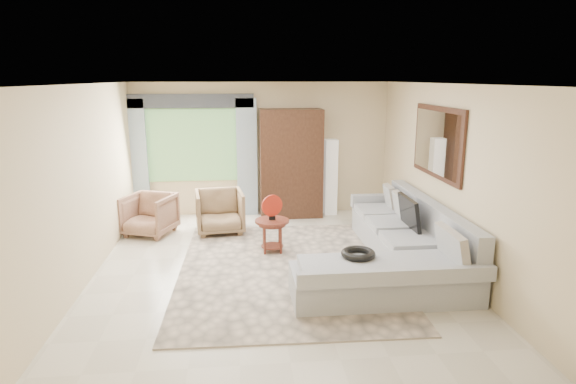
{
  "coord_description": "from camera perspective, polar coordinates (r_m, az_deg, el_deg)",
  "views": [
    {
      "loc": [
        -0.44,
        -6.45,
        2.68
      ],
      "look_at": [
        0.25,
        0.35,
        1.05
      ],
      "focal_mm": 30.0,
      "sensor_mm": 36.0,
      "label": 1
    }
  ],
  "objects": [
    {
      "name": "garden_hose",
      "position": [
        6.1,
        8.32,
        -7.23
      ],
      "size": [
        0.43,
        0.43,
        0.09
      ],
      "primitive_type": "torus",
      "color": "black",
      "rests_on": "sectional_sofa"
    },
    {
      "name": "sectional_sofa",
      "position": [
        7.08,
        12.99,
        -6.75
      ],
      "size": [
        2.3,
        3.46,
        0.9
      ],
      "color": "#A7A9AF",
      "rests_on": "ground"
    },
    {
      "name": "wall_mirror",
      "position": [
        7.45,
        17.27,
        5.64
      ],
      "size": [
        0.05,
        1.7,
        1.05
      ],
      "color": "black",
      "rests_on": "wall_right"
    },
    {
      "name": "curtain_left",
      "position": [
        9.65,
        -17.48,
        3.68
      ],
      "size": [
        0.4,
        0.08,
        2.3
      ],
      "primitive_type": "cube",
      "color": "#9EB7CC",
      "rests_on": "ground"
    },
    {
      "name": "armchair_right",
      "position": [
        8.56,
        -8.09,
        -2.33
      ],
      "size": [
        0.9,
        0.92,
        0.76
      ],
      "primitive_type": "imported",
      "rotation": [
        0.0,
        0.0,
        0.12
      ],
      "color": "olive",
      "rests_on": "ground"
    },
    {
      "name": "window",
      "position": [
        9.55,
        -11.27,
        5.46
      ],
      "size": [
        1.8,
        0.04,
        1.4
      ],
      "primitive_type": "cube",
      "color": "#669E59",
      "rests_on": "wall_back"
    },
    {
      "name": "armchair_left",
      "position": [
        8.7,
        -16.11,
        -2.59
      ],
      "size": [
        1.0,
        1.01,
        0.72
      ],
      "primitive_type": "imported",
      "rotation": [
        0.0,
        0.0,
        -0.36
      ],
      "color": "#A06D57",
      "rests_on": "ground"
    },
    {
      "name": "armoire",
      "position": [
        9.37,
        0.35,
        3.4
      ],
      "size": [
        1.2,
        0.55,
        2.1
      ],
      "primitive_type": "cube",
      "color": "black",
      "rests_on": "ground"
    },
    {
      "name": "area_rug",
      "position": [
        6.98,
        -0.25,
        -9.08
      ],
      "size": [
        3.09,
        4.07,
        0.02
      ],
      "primitive_type": "cube",
      "rotation": [
        0.0,
        0.0,
        -0.02
      ],
      "color": "beige",
      "rests_on": "ground"
    },
    {
      "name": "potted_plant",
      "position": [
        9.43,
        -17.68,
        -1.86
      ],
      "size": [
        0.66,
        0.62,
        0.6
      ],
      "primitive_type": "imported",
      "rotation": [
        0.0,
        0.0,
        -0.32
      ],
      "color": "#999999",
      "rests_on": "ground"
    },
    {
      "name": "ground",
      "position": [
        7.0,
        -1.77,
        -9.11
      ],
      "size": [
        6.0,
        6.0,
        0.0
      ],
      "primitive_type": "plane",
      "color": "silver",
      "rests_on": "ground"
    },
    {
      "name": "tv_screen",
      "position": [
        7.38,
        14.17,
        -2.41
      ],
      "size": [
        0.14,
        0.74,
        0.48
      ],
      "primitive_type": "cube",
      "rotation": [
        0.0,
        -0.17,
        0.0
      ],
      "color": "black",
      "rests_on": "sectional_sofa"
    },
    {
      "name": "valance",
      "position": [
        9.4,
        -11.55,
        10.53
      ],
      "size": [
        2.4,
        0.12,
        0.26
      ],
      "primitive_type": "cube",
      "color": "#1E232D",
      "rests_on": "wall_back"
    },
    {
      "name": "red_disc",
      "position": [
        7.4,
        -1.91,
        -1.62
      ],
      "size": [
        0.33,
        0.14,
        0.34
      ],
      "primitive_type": "cylinder",
      "rotation": [
        1.57,
        0.0,
        0.33
      ],
      "color": "#AA2111",
      "rests_on": "coffee_table"
    },
    {
      "name": "coffee_table",
      "position": [
        7.54,
        -1.88,
        -5.16
      ],
      "size": [
        0.53,
        0.53,
        0.53
      ],
      "rotation": [
        0.0,
        0.0,
        0.17
      ],
      "color": "#441712",
      "rests_on": "ground"
    },
    {
      "name": "floor_lamp",
      "position": [
        9.6,
        5.07,
        1.77
      ],
      "size": [
        0.24,
        0.24,
        1.5
      ],
      "primitive_type": "cube",
      "color": "silver",
      "rests_on": "ground"
    },
    {
      "name": "curtain_right",
      "position": [
        9.46,
        -4.89,
        4.06
      ],
      "size": [
        0.4,
        0.08,
        2.3
      ],
      "primitive_type": "cube",
      "color": "#9EB7CC",
      "rests_on": "ground"
    }
  ]
}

